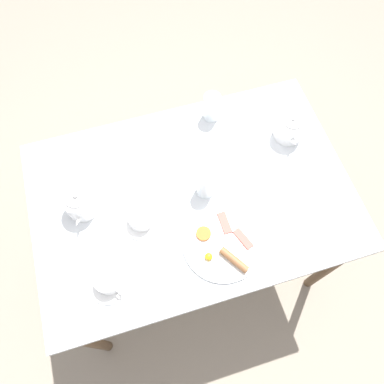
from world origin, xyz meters
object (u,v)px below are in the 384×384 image
(teapot_far, at_px, (290,127))
(teacup_with_saucer_right, at_px, (141,218))
(water_glass_short, at_px, (206,184))
(fork_by_plate, at_px, (304,235))
(knife_by_plate, at_px, (229,161))
(water_glass_tall, at_px, (212,107))
(teacup_with_saucer_left, at_px, (109,281))
(breakfast_plate, at_px, (223,244))
(spoon_for_tea, at_px, (115,151))
(fork_spare, at_px, (295,186))
(teapot_near, at_px, (80,202))

(teapot_far, xyz_separation_m, teacup_with_saucer_right, (0.20, -0.66, -0.02))
(water_glass_short, distance_m, fork_by_plate, 0.40)
(knife_by_plate, bearing_deg, water_glass_short, -52.69)
(water_glass_tall, bearing_deg, water_glass_short, -21.66)
(teacup_with_saucer_left, height_order, water_glass_short, water_glass_short)
(teapot_far, bearing_deg, breakfast_plate, -34.29)
(teacup_with_saucer_right, bearing_deg, spoon_for_tea, -174.13)
(teapot_far, relative_size, teacup_with_saucer_left, 1.34)
(teacup_with_saucer_left, relative_size, knife_by_plate, 0.98)
(teacup_with_saucer_right, relative_size, fork_spare, 1.04)
(fork_spare, bearing_deg, spoon_for_tea, -119.30)
(fork_spare, bearing_deg, knife_by_plate, -130.85)
(teapot_far, bearing_deg, teacup_with_saucer_right, -60.03)
(teacup_with_saucer_left, height_order, teacup_with_saucer_right, same)
(teacup_with_saucer_right, distance_m, fork_by_plate, 0.59)
(teacup_with_saucer_right, relative_size, knife_by_plate, 0.98)
(teapot_far, xyz_separation_m, fork_by_plate, (0.42, -0.11, -0.05))
(breakfast_plate, bearing_deg, fork_spare, 112.32)
(teacup_with_saucer_left, bearing_deg, knife_by_plate, 121.45)
(spoon_for_tea, xyz_separation_m, fork_spare, (0.35, 0.62, 0.00))
(water_glass_tall, bearing_deg, teapot_far, 56.62)
(teapot_far, relative_size, water_glass_tall, 1.69)
(knife_by_plate, bearing_deg, fork_by_plate, 23.51)
(teapot_far, xyz_separation_m, fork_spare, (0.23, -0.07, -0.05))
(breakfast_plate, distance_m, teacup_with_saucer_left, 0.41)
(teapot_near, height_order, knife_by_plate, teapot_near)
(knife_by_plate, relative_size, fork_spare, 1.06)
(fork_by_plate, xyz_separation_m, spoon_for_tea, (-0.54, -0.58, 0.00))
(breakfast_plate, height_order, teapot_near, teapot_near)
(teacup_with_saucer_left, xyz_separation_m, water_glass_short, (-0.23, 0.42, 0.03))
(teapot_far, xyz_separation_m, water_glass_short, (0.15, -0.40, 0.01))
(fork_by_plate, bearing_deg, breakfast_plate, -99.74)
(water_glass_short, bearing_deg, teapot_far, 110.38)
(breakfast_plate, xyz_separation_m, water_glass_short, (-0.22, 0.01, 0.05))
(teapot_near, distance_m, fork_spare, 0.80)
(teacup_with_saucer_left, xyz_separation_m, fork_by_plate, (0.03, 0.70, -0.02))
(teacup_with_saucer_right, distance_m, knife_by_plate, 0.41)
(teapot_far, bearing_deg, water_glass_short, -56.21)
(teacup_with_saucer_left, xyz_separation_m, spoon_for_tea, (-0.50, 0.12, -0.02))
(teacup_with_saucer_right, xyz_separation_m, knife_by_plate, (-0.14, 0.39, -0.03))
(fork_by_plate, bearing_deg, teacup_with_saucer_left, -92.84)
(water_glass_tall, relative_size, fork_spare, 0.82)
(breakfast_plate, distance_m, teapot_near, 0.53)
(teapot_near, xyz_separation_m, teapot_far, (-0.08, 0.85, 0.00))
(teapot_far, height_order, teacup_with_saucer_right, teapot_far)
(teacup_with_saucer_left, relative_size, teacup_with_saucer_right, 1.00)
(water_glass_tall, relative_size, spoon_for_tea, 0.76)
(fork_by_plate, distance_m, knife_by_plate, 0.40)
(breakfast_plate, bearing_deg, teapot_near, -122.49)
(teacup_with_saucer_left, distance_m, fork_by_plate, 0.70)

